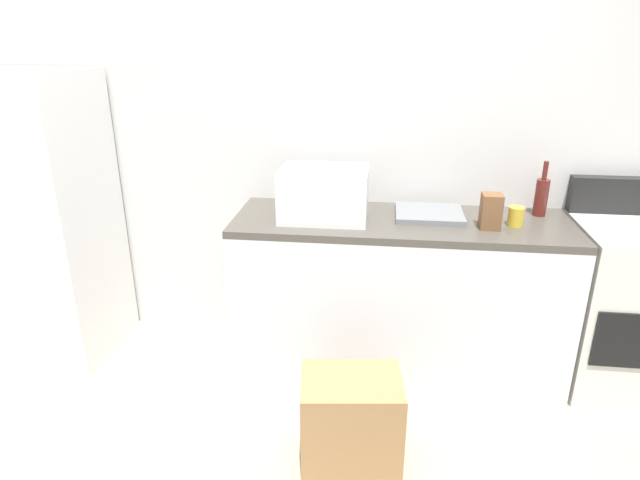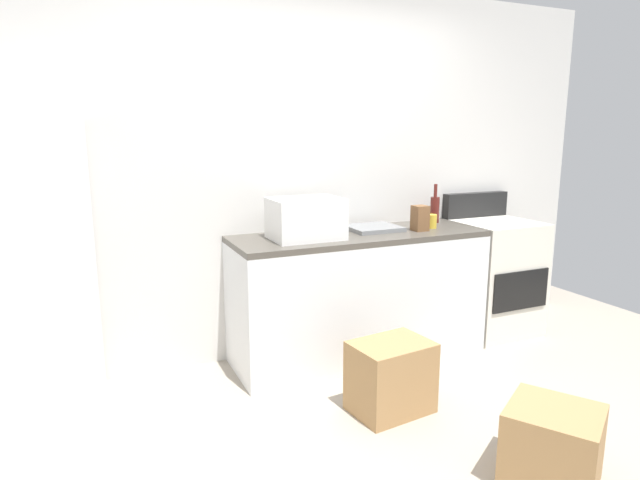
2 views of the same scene
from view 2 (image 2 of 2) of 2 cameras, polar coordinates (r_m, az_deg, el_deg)
name	(u,v)px [view 2 (image 2 of 2)]	position (r m, az deg, el deg)	size (l,w,h in m)	color
ground_plane	(417,452)	(2.98, 10.20, -21.19)	(6.00, 6.00, 0.00)	#9E9384
wall_back	(300,173)	(3.90, -2.08, 7.05)	(5.00, 0.10, 2.60)	silver
kitchen_counter	(359,295)	(3.87, 4.11, -5.85)	(1.80, 0.60, 0.90)	silver
refrigerator	(28,277)	(3.31, -28.50, -3.50)	(0.68, 0.66, 1.65)	white
stove_oven	(493,275)	(4.56, 17.77, -3.51)	(0.60, 0.61, 1.10)	silver
microwave	(306,219)	(3.54, -1.52, 2.28)	(0.46, 0.34, 0.27)	white
sink_basin	(373,228)	(3.89, 5.65, 1.27)	(0.36, 0.32, 0.03)	slate
wine_bottle	(435,208)	(4.27, 12.04, 3.28)	(0.07, 0.07, 0.30)	#591E19
coffee_mug	(431,221)	(4.03, 11.67, 1.96)	(0.08, 0.08, 0.10)	gold
knife_block	(420,218)	(3.90, 10.52, 2.28)	(0.10, 0.10, 0.18)	brown
cardboard_box_large	(391,377)	(3.23, 7.49, -14.15)	(0.45, 0.33, 0.42)	#A37A4C
cardboard_box_medium	(552,446)	(2.85, 23.34, -19.36)	(0.38, 0.40, 0.36)	#A37A4C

